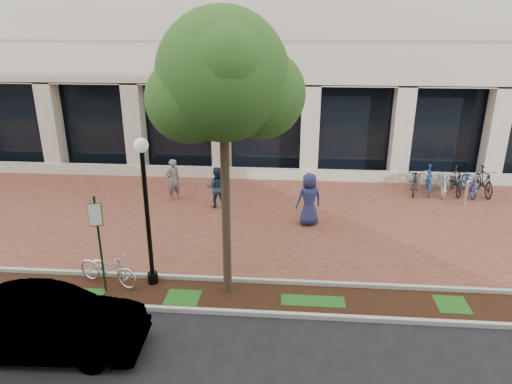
# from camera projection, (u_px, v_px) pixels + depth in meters

# --- Properties ---
(ground) EXTENTS (120.00, 120.00, 0.00)m
(ground) POSITION_uv_depth(u_px,v_px,m) (256.00, 217.00, 16.66)
(ground) COLOR black
(ground) RESTS_ON ground
(brick_plaza) EXTENTS (40.00, 9.00, 0.01)m
(brick_plaza) POSITION_uv_depth(u_px,v_px,m) (256.00, 217.00, 16.66)
(brick_plaza) COLOR brown
(brick_plaza) RESTS_ON ground
(planting_strip) EXTENTS (40.00, 1.50, 0.01)m
(planting_strip) POSITION_uv_depth(u_px,v_px,m) (239.00, 297.00, 11.74)
(planting_strip) COLOR black
(planting_strip) RESTS_ON ground
(curb_plaza_side) EXTENTS (40.00, 0.12, 0.12)m
(curb_plaza_side) POSITION_uv_depth(u_px,v_px,m) (242.00, 280.00, 12.42)
(curb_plaza_side) COLOR #ADAEA4
(curb_plaza_side) RESTS_ON ground
(curb_street_side) EXTENTS (40.00, 0.12, 0.12)m
(curb_street_side) POSITION_uv_depth(u_px,v_px,m) (236.00, 312.00, 11.02)
(curb_street_side) COLOR #ADAEA4
(curb_street_side) RESTS_ON ground
(parking_sign) EXTENTS (0.34, 0.07, 2.68)m
(parking_sign) POSITION_uv_depth(u_px,v_px,m) (98.00, 233.00, 11.43)
(parking_sign) COLOR #153B19
(parking_sign) RESTS_ON ground
(lamppost) EXTENTS (0.36, 0.36, 4.03)m
(lamppost) POSITION_uv_depth(u_px,v_px,m) (146.00, 205.00, 11.63)
(lamppost) COLOR black
(lamppost) RESTS_ON ground
(street_tree) EXTENTS (3.59, 2.99, 7.04)m
(street_tree) POSITION_uv_depth(u_px,v_px,m) (225.00, 84.00, 10.22)
(street_tree) COLOR #4C3B2B
(street_tree) RESTS_ON ground
(locked_bicycle) EXTENTS (1.94, 1.16, 0.96)m
(locked_bicycle) POSITION_uv_depth(u_px,v_px,m) (108.00, 268.00, 12.19)
(locked_bicycle) COLOR silver
(locked_bicycle) RESTS_ON ground
(pedestrian_left) EXTENTS (0.73, 0.72, 1.69)m
(pedestrian_left) POSITION_uv_depth(u_px,v_px,m) (173.00, 180.00, 18.08)
(pedestrian_left) COLOR slate
(pedestrian_left) RESTS_ON ground
(pedestrian_mid) EXTENTS (0.82, 0.66, 1.61)m
(pedestrian_mid) POSITION_uv_depth(u_px,v_px,m) (217.00, 187.00, 17.35)
(pedestrian_mid) COLOR #1C2C47
(pedestrian_mid) RESTS_ON ground
(pedestrian_right) EXTENTS (1.07, 0.90, 1.87)m
(pedestrian_right) POSITION_uv_depth(u_px,v_px,m) (309.00, 199.00, 15.78)
(pedestrian_right) COLOR navy
(pedestrian_right) RESTS_ON ground
(bollard) EXTENTS (0.12, 0.12, 1.03)m
(bollard) POSITION_uv_depth(u_px,v_px,m) (466.00, 193.00, 17.54)
(bollard) COLOR silver
(bollard) RESTS_ON ground
(bike_rack_cluster) EXTENTS (3.61, 2.09, 1.15)m
(bike_rack_cluster) POSITION_uv_depth(u_px,v_px,m) (449.00, 181.00, 18.88)
(bike_rack_cluster) COLOR black
(bike_rack_cluster) RESTS_ON ground
(sedan_near_curb) EXTENTS (4.17, 1.63, 1.35)m
(sedan_near_curb) POSITION_uv_depth(u_px,v_px,m) (46.00, 324.00, 9.58)
(sedan_near_curb) COLOR #B7B7BC
(sedan_near_curb) RESTS_ON ground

